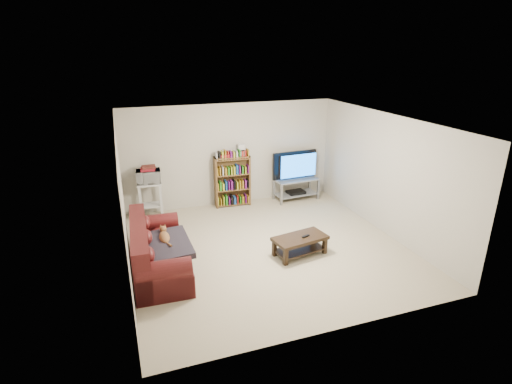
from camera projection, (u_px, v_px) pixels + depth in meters
name	position (u px, v px, depth m)	size (l,w,h in m)	color
floor	(268.00, 247.00, 7.59)	(5.00, 5.00, 0.00)	beige
ceiling	(269.00, 122.00, 6.77)	(5.00, 5.00, 0.00)	white
wall_back	(231.00, 155.00, 9.40)	(5.00, 5.00, 0.00)	beige
wall_front	(340.00, 251.00, 4.96)	(5.00, 5.00, 0.00)	beige
wall_left	(123.00, 205.00, 6.41)	(5.00, 5.00, 0.00)	beige
wall_right	(386.00, 174.00, 7.95)	(5.00, 5.00, 0.00)	beige
sofa	(155.00, 254.00, 6.72)	(0.94, 2.05, 0.86)	#501415
blanket	(166.00, 245.00, 6.57)	(0.78, 1.01, 0.10)	#29252E
cat	(164.00, 237.00, 6.72)	(0.22, 0.55, 0.17)	brown
coffee_table	(300.00, 242.00, 7.26)	(1.05, 0.65, 0.36)	black
remote	(306.00, 236.00, 7.22)	(0.16, 0.04, 0.02)	black
tv_stand	(296.00, 185.00, 9.87)	(1.11, 0.56, 0.54)	#999EA3
television	(297.00, 166.00, 9.70)	(1.16, 0.15, 0.67)	black
dvd_player	(296.00, 192.00, 9.93)	(0.43, 0.30, 0.06)	black
bookshelf	(232.00, 180.00, 9.41)	(0.85, 0.30, 1.21)	brown
shelf_clutter	(236.00, 152.00, 9.21)	(0.62, 0.20, 0.28)	silver
microwave_stand	(150.00, 195.00, 8.75)	(0.54, 0.40, 0.82)	silver
microwave	(149.00, 176.00, 8.60)	(0.51, 0.34, 0.28)	silver
game_boxes	(148.00, 169.00, 8.54)	(0.30, 0.26, 0.05)	maroon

